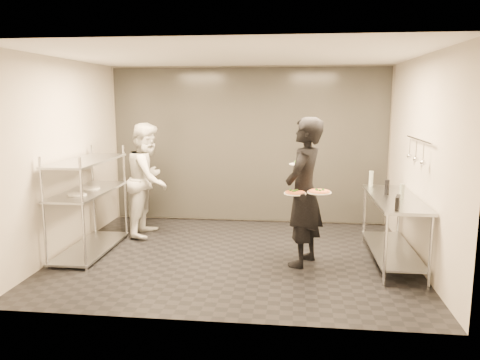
# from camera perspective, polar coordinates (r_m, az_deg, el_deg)

# --- Properties ---
(room_shell) EXTENTS (5.00, 4.00, 2.80)m
(room_shell) POSITION_cam_1_polar(r_m,az_deg,el_deg) (7.63, 0.44, 3.65)
(room_shell) COLOR black
(room_shell) RESTS_ON ground
(pass_rack) EXTENTS (0.60, 1.60, 1.50)m
(pass_rack) POSITION_cam_1_polar(r_m,az_deg,el_deg) (7.16, -18.00, -2.37)
(pass_rack) COLOR silver
(pass_rack) RESTS_ON ground
(prep_counter) EXTENTS (0.60, 1.80, 0.92)m
(prep_counter) POSITION_cam_1_polar(r_m,az_deg,el_deg) (6.70, 18.23, -4.46)
(prep_counter) COLOR silver
(prep_counter) RESTS_ON ground
(utensil_rail) EXTENTS (0.07, 1.20, 0.31)m
(utensil_rail) POSITION_cam_1_polar(r_m,az_deg,el_deg) (6.60, 20.77, 3.30)
(utensil_rail) COLOR silver
(utensil_rail) RESTS_ON room_shell
(waiter) EXTENTS (0.71, 0.85, 2.00)m
(waiter) POSITION_cam_1_polar(r_m,az_deg,el_deg) (6.29, 7.79, -1.50)
(waiter) COLOR black
(waiter) RESTS_ON ground
(chef) EXTENTS (0.72, 0.92, 1.85)m
(chef) POSITION_cam_1_polar(r_m,az_deg,el_deg) (7.80, -11.13, 0.07)
(chef) COLOR silver
(chef) RESTS_ON ground
(pizza_plate_near) EXTENTS (0.29, 0.29, 0.05)m
(pizza_plate_near) POSITION_cam_1_polar(r_m,az_deg,el_deg) (6.05, 6.73, -1.54)
(pizza_plate_near) COLOR white
(pizza_plate_near) RESTS_ON waiter
(pizza_plate_far) EXTENTS (0.31, 0.31, 0.05)m
(pizza_plate_far) POSITION_cam_1_polar(r_m,az_deg,el_deg) (6.06, 9.63, -1.40)
(pizza_plate_far) COLOR white
(pizza_plate_far) RESTS_ON waiter
(salad_plate) EXTENTS (0.25, 0.25, 0.07)m
(salad_plate) POSITION_cam_1_polar(r_m,az_deg,el_deg) (6.50, 7.13, 2.10)
(salad_plate) COLOR white
(salad_plate) RESTS_ON waiter
(pos_monitor) EXTENTS (0.11, 0.23, 0.16)m
(pos_monitor) POSITION_cam_1_polar(r_m,az_deg,el_deg) (5.91, 18.67, -2.64)
(pos_monitor) COLOR black
(pos_monitor) RESTS_ON prep_counter
(bottle_green) EXTENTS (0.06, 0.06, 0.23)m
(bottle_green) POSITION_cam_1_polar(r_m,az_deg,el_deg) (7.36, 15.69, 0.18)
(bottle_green) COLOR gray
(bottle_green) RESTS_ON prep_counter
(bottle_clear) EXTENTS (0.06, 0.06, 0.21)m
(bottle_clear) POSITION_cam_1_polar(r_m,az_deg,el_deg) (6.49, 19.14, -1.37)
(bottle_clear) COLOR gray
(bottle_clear) RESTS_ON prep_counter
(bottle_dark) EXTENTS (0.06, 0.06, 0.21)m
(bottle_dark) POSITION_cam_1_polar(r_m,az_deg,el_deg) (6.74, 17.48, -0.86)
(bottle_dark) COLOR black
(bottle_dark) RESTS_ON prep_counter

